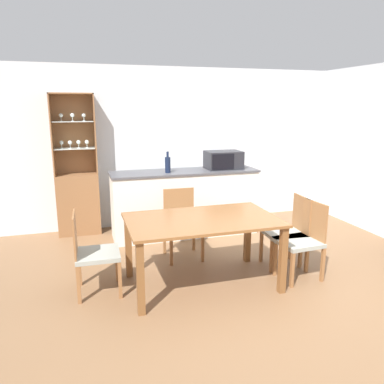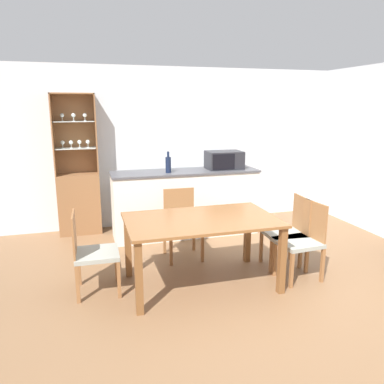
{
  "view_description": "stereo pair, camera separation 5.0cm",
  "coord_description": "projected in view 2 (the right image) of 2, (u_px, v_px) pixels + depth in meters",
  "views": [
    {
      "loc": [
        -1.75,
        -3.39,
        1.93
      ],
      "look_at": [
        -0.39,
        1.09,
        0.86
      ],
      "focal_mm": 35.0,
      "sensor_mm": 36.0,
      "label": 1
    },
    {
      "loc": [
        -1.7,
        -3.41,
        1.93
      ],
      "look_at": [
        -0.39,
        1.09,
        0.86
      ],
      "focal_mm": 35.0,
      "sensor_mm": 36.0,
      "label": 2
    }
  ],
  "objects": [
    {
      "name": "ground_plane",
      "position": [
        254.0,
        288.0,
        4.08
      ],
      "size": [
        18.0,
        18.0,
        0.0
      ],
      "primitive_type": "plane",
      "color": "brown"
    },
    {
      "name": "wall_back",
      "position": [
        189.0,
        147.0,
        6.26
      ],
      "size": [
        6.8,
        0.06,
        2.55
      ],
      "color": "silver",
      "rests_on": "ground_plane"
    },
    {
      "name": "kitchen_counter",
      "position": [
        185.0,
        203.0,
        5.7
      ],
      "size": [
        2.21,
        0.6,
        0.99
      ],
      "color": "silver",
      "rests_on": "ground_plane"
    },
    {
      "name": "display_cabinet",
      "position": [
        79.0,
        192.0,
        5.74
      ],
      "size": [
        0.63,
        0.32,
        2.12
      ],
      "color": "brown",
      "rests_on": "ground_plane"
    },
    {
      "name": "dining_table",
      "position": [
        201.0,
        228.0,
        4.03
      ],
      "size": [
        1.62,
        0.98,
        0.76
      ],
      "color": "brown",
      "rests_on": "ground_plane"
    },
    {
      "name": "dining_chair_side_left_far",
      "position": [
        92.0,
        252.0,
        3.91
      ],
      "size": [
        0.46,
        0.46,
        0.88
      ],
      "rotation": [
        0.0,
        0.0,
        -1.6
      ],
      "color": "#999E93",
      "rests_on": "ground_plane"
    },
    {
      "name": "dining_chair_head_far",
      "position": [
        182.0,
        224.0,
        4.86
      ],
      "size": [
        0.45,
        0.45,
        0.88
      ],
      "rotation": [
        0.0,
        0.0,
        3.13
      ],
      "color": "#999E93",
      "rests_on": "ground_plane"
    },
    {
      "name": "dining_chair_side_right_near",
      "position": [
        301.0,
        240.0,
        4.26
      ],
      "size": [
        0.48,
        0.48,
        0.88
      ],
      "rotation": [
        0.0,
        0.0,
        1.64
      ],
      "color": "#999E93",
      "rests_on": "ground_plane"
    },
    {
      "name": "dining_chair_side_right_far",
      "position": [
        288.0,
        232.0,
        4.53
      ],
      "size": [
        0.48,
        0.48,
        0.88
      ],
      "rotation": [
        0.0,
        0.0,
        1.5
      ],
      "color": "#999E93",
      "rests_on": "ground_plane"
    },
    {
      "name": "microwave",
      "position": [
        224.0,
        160.0,
        5.73
      ],
      "size": [
        0.54,
        0.38,
        0.27
      ],
      "color": "#232328",
      "rests_on": "kitchen_counter"
    },
    {
      "name": "wine_bottle",
      "position": [
        168.0,
        164.0,
        5.39
      ],
      "size": [
        0.08,
        0.08,
        0.31
      ],
      "color": "#141E38",
      "rests_on": "kitchen_counter"
    }
  ]
}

